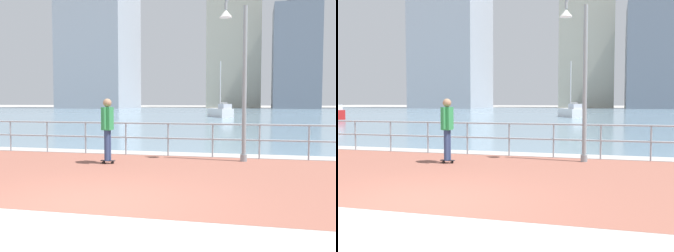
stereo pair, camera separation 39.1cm
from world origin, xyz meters
The scene contains 10 objects.
ground centered at (0.00, 40.00, 0.00)m, with size 220.00×220.00×0.00m, color #ADAAA5.
brick_paving centered at (0.00, 2.65, 0.00)m, with size 28.00×6.48×0.01m, color #935647.
harbor_water centered at (0.00, 50.89, 0.00)m, with size 180.00×88.00×0.00m, color #6B899E.
waterfront_railing centered at (0.00, 5.89, 0.73)m, with size 25.25×0.06×1.05m.
lamppost centered at (2.19, 5.27, 2.76)m, with size 0.82×0.36×4.99m.
skateboarder centered at (-1.29, 4.04, 1.08)m, with size 0.40×0.55×1.80m.
sailboat_blue centered at (-1.16, 36.74, 0.58)m, with size 3.18×4.43×6.05m.
tower_brick centered at (-3.40, 101.13, 18.46)m, with size 13.89×11.94×38.59m.
tower_concrete centered at (-35.71, 85.83, 21.47)m, with size 16.03×17.47×44.60m.
tower_slate centered at (11.40, 92.26, 12.16)m, with size 10.45×13.08×25.98m.
Camera 1 is at (2.72, -6.02, 1.73)m, focal length 41.79 mm.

